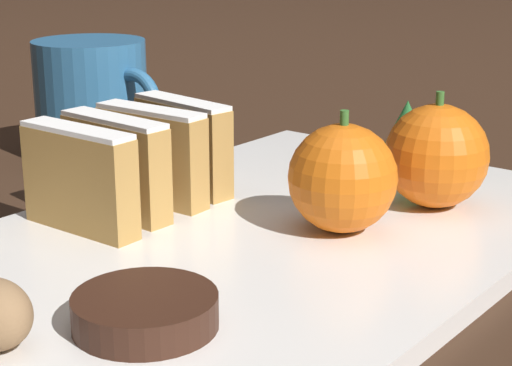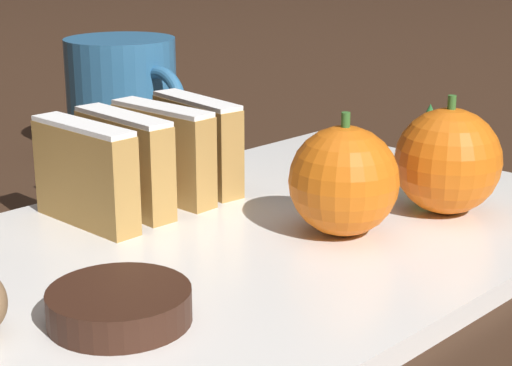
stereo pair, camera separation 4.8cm
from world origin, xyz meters
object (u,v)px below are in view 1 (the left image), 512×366
chocolate_cookie (145,311)px  coffee_mug (93,100)px  orange_near (343,178)px  orange_far (436,156)px

chocolate_cookie → coffee_mug: size_ratio=0.54×
orange_near → orange_far: size_ratio=0.97×
orange_far → chocolate_cookie: orange_far is taller
orange_near → coffee_mug: size_ratio=0.59×
orange_near → coffee_mug: 0.27m
orange_far → coffee_mug: bearing=-174.9°
chocolate_cookie → coffee_mug: bearing=142.3°
chocolate_cookie → orange_near: bearing=90.1°
orange_far → coffee_mug: 0.29m
orange_far → chocolate_cookie: size_ratio=1.13×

